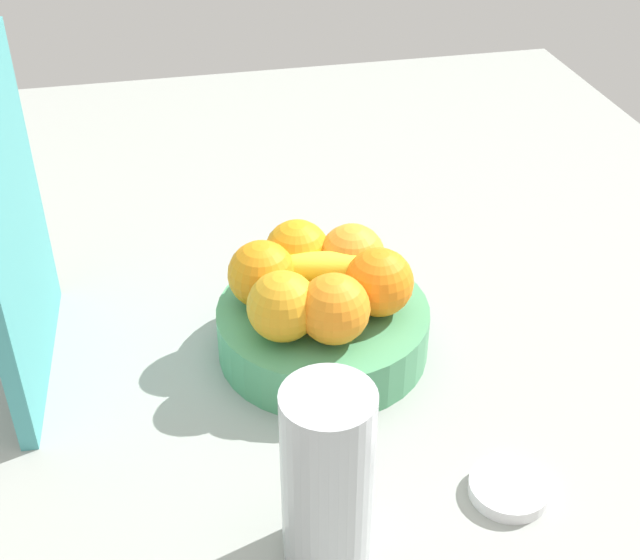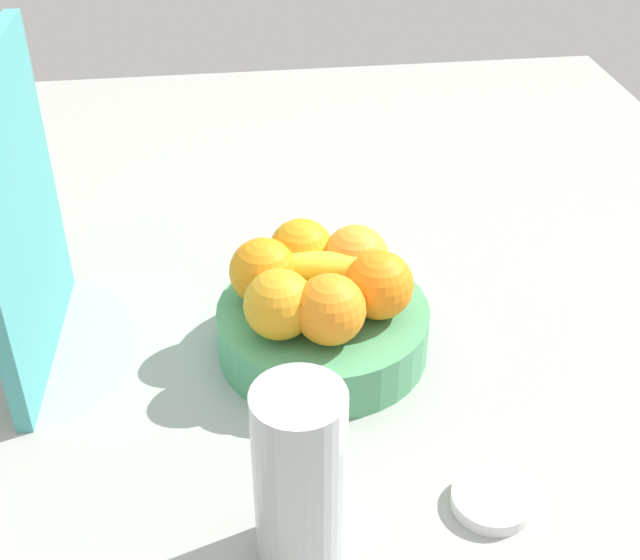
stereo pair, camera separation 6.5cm
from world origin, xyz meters
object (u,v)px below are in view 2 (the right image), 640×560
cutting_board (18,218)px  jar_lid (492,500)px  banana_bunch (335,274)px  orange_back_right (302,251)px  thermos_tumbler (300,477)px  orange_front_right (335,309)px  orange_back_left (355,258)px  orange_top_stack (263,272)px  fruit_bowl (320,330)px  orange_front_left (279,304)px  orange_center (379,285)px

cutting_board → jar_lid: 56.72cm
banana_bunch → jar_lid: banana_bunch is taller
orange_back_right → banana_bunch: (-4.04, -3.38, -0.81)cm
thermos_tumbler → banana_bunch: bearing=-13.8°
orange_front_right → thermos_tumbler: bearing=164.5°
cutting_board → orange_back_left: bearing=-87.9°
jar_lid → orange_front_right: bearing=31.9°
orange_back_right → cutting_board: (-1.94, 30.55, 8.04)cm
orange_front_right → orange_top_stack: bearing=40.6°
orange_front_right → cutting_board: (9.88, 32.76, 8.04)cm
cutting_board → orange_front_right: bearing=-104.1°
jar_lid → thermos_tumbler: bearing=97.8°
fruit_bowl → orange_top_stack: (2.64, 6.16, 6.93)cm
orange_front_left → orange_top_stack: same height
jar_lid → orange_back_left: bearing=16.1°
orange_top_stack → orange_back_left: bearing=-82.7°
banana_bunch → cutting_board: cutting_board is taller
orange_center → thermos_tumbler: thermos_tumbler is taller
orange_top_stack → banana_bunch: orange_top_stack is taller
orange_front_left → thermos_tumbler: thermos_tumbler is taller
orange_back_left → thermos_tumbler: thermos_tumbler is taller
orange_front_right → orange_center: size_ratio=1.00×
orange_center → orange_back_left: bearing=16.2°
orange_back_left → banana_bunch: orange_back_left is taller
banana_bunch → orange_center: bearing=-132.4°
orange_front_left → thermos_tumbler: (-24.03, 0.45, -0.66)cm
orange_center → cutting_board: size_ratio=0.22×
orange_front_right → orange_top_stack: size_ratio=1.00×
orange_front_left → jar_lid: size_ratio=1.01×
orange_center → cutting_board: (6.07, 38.28, 8.04)cm
orange_back_left → cutting_board: cutting_board is taller
fruit_bowl → orange_front_left: bearing=128.2°
fruit_bowl → thermos_tumbler: 29.11cm
orange_center → orange_back_left: size_ratio=1.00×
orange_back_left → orange_back_right: 6.48cm
fruit_bowl → thermos_tumbler: size_ratio=1.32×
orange_front_right → jar_lid: 25.14cm
fruit_bowl → orange_center: 9.56cm
orange_front_right → orange_back_left: same height
fruit_bowl → jar_lid: (-25.36, -13.18, -2.31)cm
cutting_board → fruit_bowl: bearing=-95.1°
orange_center → cutting_board: bearing=81.0°
banana_bunch → orange_back_right: bearing=39.9°
orange_front_right → jar_lid: orange_front_right is taller
orange_back_left → banana_bunch: size_ratio=0.45×
orange_back_left → orange_top_stack: (-1.39, 10.86, 0.00)cm
orange_front_left → orange_center: (2.18, -11.30, 0.00)cm
orange_front_left → orange_back_left: bearing=-50.6°
orange_front_left → orange_back_right: (10.19, -3.57, 0.00)cm
fruit_bowl → cutting_board: size_ratio=0.68×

